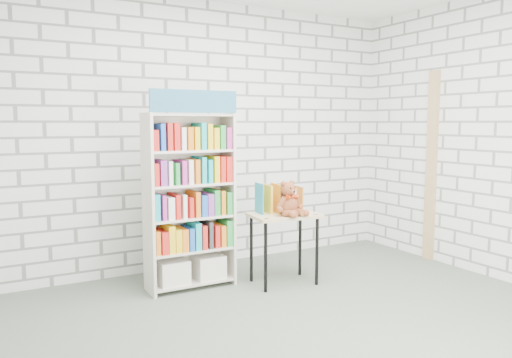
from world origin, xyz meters
TOP-DOWN VIEW (x-y plane):
  - ground at (0.00, 0.00)m, footprint 4.50×4.50m
  - room_shell at (0.00, 0.00)m, footprint 4.52×4.02m
  - bookshelf at (-0.49, 1.36)m, footprint 0.81×0.32m
  - display_table at (0.34, 1.02)m, footprint 0.67×0.50m
  - table_books at (0.35, 1.12)m, footprint 0.46×0.24m
  - teddy_bear at (0.33, 0.93)m, footprint 0.30×0.28m
  - door_trim at (2.23, 0.95)m, footprint 0.05×0.12m

SIDE VIEW (x-z plane):
  - ground at x=0.00m, z-range 0.00..0.00m
  - display_table at x=0.34m, z-range 0.24..0.92m
  - teddy_bear at x=0.33m, z-range 0.64..0.97m
  - table_books at x=0.35m, z-range 0.68..0.94m
  - bookshelf at x=-0.49m, z-range -0.08..1.74m
  - door_trim at x=2.23m, z-range 0.00..2.10m
  - room_shell at x=0.00m, z-range 0.38..3.19m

